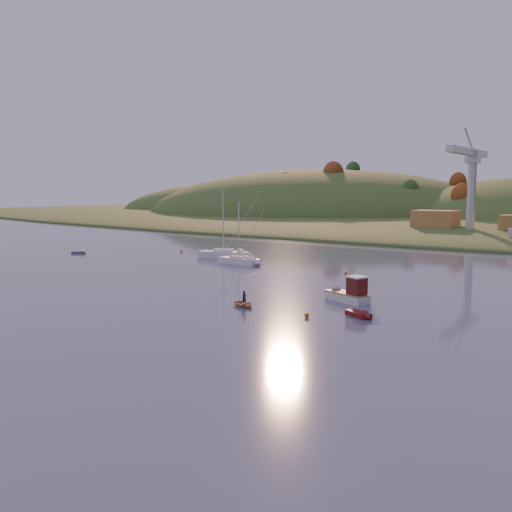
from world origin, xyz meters
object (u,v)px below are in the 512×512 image
Objects in this scene: canoe at (244,304)px; grey_dinghy at (81,252)px; fishing_boat at (344,293)px; sailboat_near at (223,254)px; red_tender at (362,316)px; sailboat_far at (239,260)px.

grey_dinghy is at bearing 88.65° from canoe.
sailboat_near is at bearing -13.53° from fishing_boat.
grey_dinghy is (-70.88, 19.07, -0.03)m from red_tender.
grey_dinghy is (-58.24, 21.76, -0.09)m from canoe.
red_tender is at bearing -32.64° from sailboat_far.
sailboat_far reaches higher than grey_dinghy.
grey_dinghy is (-65.31, 12.36, -0.68)m from fishing_boat.
canoe is 0.99× the size of grey_dinghy.
fishing_boat is at bearing -44.46° from grey_dinghy.
fishing_boat is 0.53× the size of sailboat_near.
sailboat_near reaches higher than canoe.
canoe is at bearing 71.50° from fishing_boat.
sailboat_near is 4.19× the size of grey_dinghy.
sailboat_near is at bearing 148.76° from sailboat_far.
fishing_boat is 66.47m from grey_dinghy.
fishing_boat is at bearing -17.84° from canoe.
red_tender is (12.65, 2.69, -0.06)m from canoe.
sailboat_far is at bearing 58.58° from canoe.
canoe is (-7.08, -9.40, -0.59)m from fishing_boat.
fishing_boat is 8.75m from red_tender.
sailboat_far reaches higher than red_tender.
sailboat_near is 4.24× the size of canoe.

